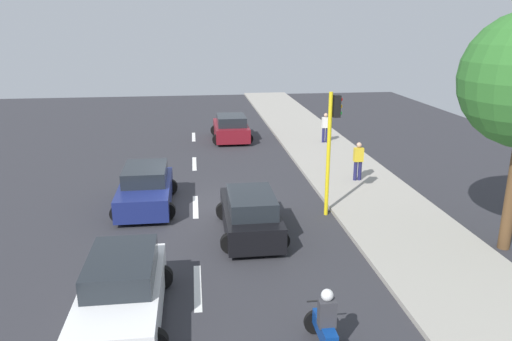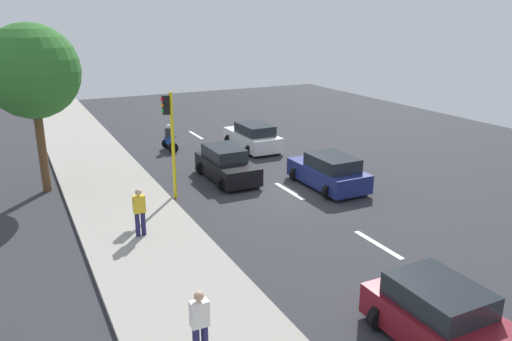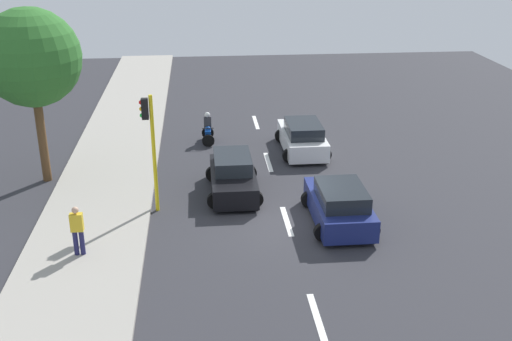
{
  "view_description": "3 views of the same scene",
  "coord_description": "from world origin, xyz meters",
  "px_view_note": "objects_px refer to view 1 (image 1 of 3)",
  "views": [
    {
      "loc": [
        0.07,
        -17.7,
        6.78
      ],
      "look_at": [
        2.56,
        1.74,
        0.83
      ],
      "focal_mm": 34.38,
      "sensor_mm": 36.0,
      "label": 1
    },
    {
      "loc": [
        10.58,
        17.98,
        7.45
      ],
      "look_at": [
        1.59,
        -0.09,
        1.15
      ],
      "focal_mm": 35.18,
      "sensor_mm": 36.0,
      "label": 2
    },
    {
      "loc": [
        3.06,
        20.15,
        10.22
      ],
      "look_at": [
        1.07,
        -0.63,
        1.79
      ],
      "focal_mm": 43.59,
      "sensor_mm": 36.0,
      "label": 3
    }
  ],
  "objects_px": {
    "car_dark_blue": "(146,189)",
    "pedestrian_near_signal": "(358,160)",
    "traffic_light_corner": "(332,137)",
    "motorcycle": "(325,325)",
    "car_maroon": "(231,128)",
    "car_white": "(122,292)",
    "car_black": "(250,214)",
    "pedestrian_by_tree": "(325,127)"
  },
  "relations": [
    {
      "from": "traffic_light_corner",
      "to": "motorcycle",
      "type": "bearing_deg",
      "value": -106.06
    },
    {
      "from": "pedestrian_near_signal",
      "to": "car_maroon",
      "type": "bearing_deg",
      "value": 118.3
    },
    {
      "from": "car_dark_blue",
      "to": "pedestrian_by_tree",
      "type": "distance_m",
      "value": 12.82
    },
    {
      "from": "car_white",
      "to": "motorcycle",
      "type": "height_order",
      "value": "motorcycle"
    },
    {
      "from": "car_maroon",
      "to": "car_black",
      "type": "bearing_deg",
      "value": -91.84
    },
    {
      "from": "car_white",
      "to": "pedestrian_by_tree",
      "type": "xyz_separation_m",
      "value": [
        9.26,
        16.28,
        0.35
      ]
    },
    {
      "from": "car_white",
      "to": "traffic_light_corner",
      "type": "relative_size",
      "value": 0.94
    },
    {
      "from": "car_maroon",
      "to": "traffic_light_corner",
      "type": "height_order",
      "value": "traffic_light_corner"
    },
    {
      "from": "car_black",
      "to": "motorcycle",
      "type": "relative_size",
      "value": 2.65
    },
    {
      "from": "pedestrian_near_signal",
      "to": "car_dark_blue",
      "type": "bearing_deg",
      "value": -169.19
    },
    {
      "from": "car_black",
      "to": "motorcycle",
      "type": "xyz_separation_m",
      "value": [
        0.86,
        -6.22,
        -0.07
      ]
    },
    {
      "from": "pedestrian_near_signal",
      "to": "pedestrian_by_tree",
      "type": "distance_m",
      "value": 7.07
    },
    {
      "from": "car_white",
      "to": "pedestrian_near_signal",
      "type": "distance_m",
      "value": 12.77
    },
    {
      "from": "pedestrian_near_signal",
      "to": "traffic_light_corner",
      "type": "height_order",
      "value": "traffic_light_corner"
    },
    {
      "from": "pedestrian_by_tree",
      "to": "car_dark_blue",
      "type": "bearing_deg",
      "value": -136.88
    },
    {
      "from": "car_maroon",
      "to": "pedestrian_near_signal",
      "type": "distance_m",
      "value": 10.19
    },
    {
      "from": "car_white",
      "to": "car_maroon",
      "type": "distance_m",
      "value": 18.62
    },
    {
      "from": "motorcycle",
      "to": "pedestrian_by_tree",
      "type": "bearing_deg",
      "value": 74.99
    },
    {
      "from": "car_black",
      "to": "car_maroon",
      "type": "bearing_deg",
      "value": 88.16
    },
    {
      "from": "car_maroon",
      "to": "pedestrian_by_tree",
      "type": "xyz_separation_m",
      "value": [
        5.26,
        -1.91,
        0.35
      ]
    },
    {
      "from": "motorcycle",
      "to": "pedestrian_by_tree",
      "type": "distance_m",
      "value": 18.7
    },
    {
      "from": "car_maroon",
      "to": "pedestrian_near_signal",
      "type": "height_order",
      "value": "pedestrian_near_signal"
    },
    {
      "from": "car_maroon",
      "to": "pedestrian_by_tree",
      "type": "bearing_deg",
      "value": -19.92
    },
    {
      "from": "car_dark_blue",
      "to": "traffic_light_corner",
      "type": "relative_size",
      "value": 0.91
    },
    {
      "from": "car_black",
      "to": "pedestrian_near_signal",
      "type": "distance_m",
      "value": 7.12
    },
    {
      "from": "car_dark_blue",
      "to": "motorcycle",
      "type": "height_order",
      "value": "motorcycle"
    },
    {
      "from": "pedestrian_near_signal",
      "to": "traffic_light_corner",
      "type": "relative_size",
      "value": 0.38
    },
    {
      "from": "car_maroon",
      "to": "pedestrian_by_tree",
      "type": "relative_size",
      "value": 2.29
    },
    {
      "from": "car_dark_blue",
      "to": "motorcycle",
      "type": "distance_m",
      "value": 10.33
    },
    {
      "from": "car_white",
      "to": "motorcycle",
      "type": "distance_m",
      "value": 4.76
    },
    {
      "from": "car_maroon",
      "to": "traffic_light_corner",
      "type": "relative_size",
      "value": 0.86
    },
    {
      "from": "traffic_light_corner",
      "to": "car_maroon",
      "type": "bearing_deg",
      "value": 101.92
    },
    {
      "from": "car_white",
      "to": "pedestrian_near_signal",
      "type": "bearing_deg",
      "value": 46.27
    },
    {
      "from": "car_black",
      "to": "car_maroon",
      "type": "xyz_separation_m",
      "value": [
        0.44,
        13.74,
        0.0
      ]
    },
    {
      "from": "car_dark_blue",
      "to": "car_white",
      "type": "bearing_deg",
      "value": -89.26
    },
    {
      "from": "car_black",
      "to": "pedestrian_by_tree",
      "type": "distance_m",
      "value": 13.14
    },
    {
      "from": "car_maroon",
      "to": "motorcycle",
      "type": "relative_size",
      "value": 2.52
    },
    {
      "from": "car_dark_blue",
      "to": "pedestrian_near_signal",
      "type": "height_order",
      "value": "pedestrian_near_signal"
    },
    {
      "from": "car_maroon",
      "to": "traffic_light_corner",
      "type": "xyz_separation_m",
      "value": [
        2.61,
        -12.36,
        2.22
      ]
    },
    {
      "from": "car_dark_blue",
      "to": "pedestrian_near_signal",
      "type": "relative_size",
      "value": 2.42
    },
    {
      "from": "car_dark_blue",
      "to": "pedestrian_by_tree",
      "type": "height_order",
      "value": "pedestrian_by_tree"
    },
    {
      "from": "car_black",
      "to": "motorcycle",
      "type": "height_order",
      "value": "motorcycle"
    }
  ]
}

